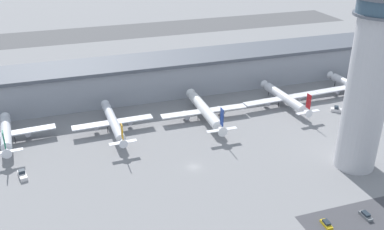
# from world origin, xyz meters

# --- Properties ---
(ground_plane) EXTENTS (1000.00, 1000.00, 0.00)m
(ground_plane) POSITION_xyz_m (0.00, 0.00, 0.00)
(ground_plane) COLOR gray
(terminal_building) EXTENTS (251.74, 25.00, 17.62)m
(terminal_building) POSITION_xyz_m (0.00, 70.00, 8.91)
(terminal_building) COLOR #9399A3
(terminal_building) RESTS_ON ground
(runway_strip) EXTENTS (377.60, 44.00, 0.01)m
(runway_strip) POSITION_xyz_m (0.00, 194.72, 0.00)
(runway_strip) COLOR #515154
(runway_strip) RESTS_ON ground
(control_tower) EXTENTS (17.04, 17.04, 65.76)m
(control_tower) POSITION_xyz_m (54.08, -16.54, 31.36)
(control_tower) COLOR #BCBCC1
(control_tower) RESTS_ON ground
(airplane_gate_alpha) EXTENTS (36.89, 33.24, 12.81)m
(airplane_gate_alpha) POSITION_xyz_m (-63.08, 38.45, 4.35)
(airplane_gate_alpha) COLOR silver
(airplane_gate_alpha) RESTS_ON ground
(airplane_gate_bravo) EXTENTS (32.88, 39.20, 12.22)m
(airplane_gate_bravo) POSITION_xyz_m (-22.45, 35.41, 4.48)
(airplane_gate_bravo) COLOR silver
(airplane_gate_bravo) RESTS_ON ground
(airplane_gate_charlie) EXTENTS (38.10, 41.36, 13.54)m
(airplane_gate_charlie) POSITION_xyz_m (16.63, 34.69, 4.18)
(airplane_gate_charlie) COLOR white
(airplane_gate_charlie) RESTS_ON ground
(airplane_gate_delta) EXTENTS (39.94, 37.61, 12.60)m
(airplane_gate_delta) POSITION_xyz_m (56.04, 36.43, 4.17)
(airplane_gate_delta) COLOR white
(airplane_gate_delta) RESTS_ON ground
(airplane_gate_echo) EXTENTS (40.42, 34.96, 12.46)m
(airplane_gate_echo) POSITION_xyz_m (94.44, 38.50, 4.27)
(airplane_gate_echo) COLOR white
(airplane_gate_echo) RESTS_ON ground
(service_truck_catering) EXTENTS (3.60, 6.69, 2.48)m
(service_truck_catering) POSITION_xyz_m (-57.07, 12.33, 0.85)
(service_truck_catering) COLOR black
(service_truck_catering) RESTS_ON ground
(service_truck_fuel) EXTENTS (6.19, 5.17, 2.44)m
(service_truck_fuel) POSITION_xyz_m (75.98, 23.72, 0.84)
(service_truck_fuel) COLOR black
(service_truck_fuel) RESTS_ON ground
(car_green_van) EXTENTS (1.95, 4.34, 1.48)m
(car_green_van) POSITION_xyz_m (26.08, -41.41, 0.57)
(car_green_van) COLOR black
(car_green_van) RESTS_ON ground
(car_grey_coupe) EXTENTS (1.75, 4.62, 1.59)m
(car_grey_coupe) POSITION_xyz_m (39.20, -41.85, 0.62)
(car_grey_coupe) COLOR black
(car_grey_coupe) RESTS_ON ground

